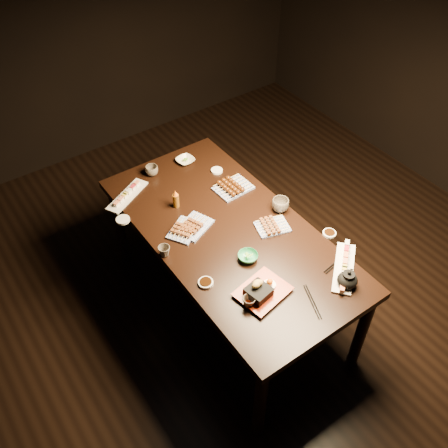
{
  "coord_description": "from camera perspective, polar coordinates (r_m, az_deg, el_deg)",
  "views": [
    {
      "loc": [
        -1.59,
        -1.54,
        2.93
      ],
      "look_at": [
        -0.32,
        0.26,
        0.77
      ],
      "focal_mm": 40.0,
      "sensor_mm": 36.0,
      "label": 1
    }
  ],
  "objects": [
    {
      "name": "ground",
      "position": [
        3.67,
        6.53,
        -8.88
      ],
      "size": [
        5.0,
        5.0,
        0.0
      ],
      "primitive_type": "plane",
      "color": "black",
      "rests_on": "ground"
    },
    {
      "name": "dining_table",
      "position": [
        3.34,
        0.5,
        -5.33
      ],
      "size": [
        1.27,
        1.95,
        0.75
      ],
      "primitive_type": "cube",
      "rotation": [
        0.0,
        0.0,
        0.22
      ],
      "color": "black",
      "rests_on": "ground"
    },
    {
      "name": "sushi_platter_near",
      "position": [
        2.92,
        13.59,
        -4.69
      ],
      "size": [
        0.36,
        0.33,
        0.05
      ],
      "primitive_type": null,
      "rotation": [
        0.0,
        0.0,
        0.71
      ],
      "color": "white",
      "rests_on": "dining_table"
    },
    {
      "name": "sushi_platter_far",
      "position": [
        3.35,
        -11.02,
        3.39
      ],
      "size": [
        0.36,
        0.25,
        0.04
      ],
      "primitive_type": null,
      "rotation": [
        0.0,
        0.0,
        3.62
      ],
      "color": "white",
      "rests_on": "dining_table"
    },
    {
      "name": "yakitori_plate_center",
      "position": [
        3.07,
        -3.47,
        -0.0
      ],
      "size": [
        0.27,
        0.23,
        0.06
      ],
      "primitive_type": null,
      "rotation": [
        0.0,
        0.0,
        0.39
      ],
      "color": "#828EB6",
      "rests_on": "dining_table"
    },
    {
      "name": "yakitori_plate_right",
      "position": [
        3.08,
        5.57,
        -0.09
      ],
      "size": [
        0.23,
        0.2,
        0.05
      ],
      "primitive_type": null,
      "rotation": [
        0.0,
        0.0,
        -0.29
      ],
      "color": "#828EB6",
      "rests_on": "dining_table"
    },
    {
      "name": "yakitori_plate_left",
      "position": [
        3.06,
        -4.58,
        -0.45
      ],
      "size": [
        0.26,
        0.24,
        0.05
      ],
      "primitive_type": null,
      "rotation": [
        0.0,
        0.0,
        0.55
      ],
      "color": "#828EB6",
      "rests_on": "dining_table"
    },
    {
      "name": "tsukune_plate",
      "position": [
        3.34,
        1.05,
        4.42
      ],
      "size": [
        0.25,
        0.19,
        0.06
      ],
      "primitive_type": null,
      "rotation": [
        0.0,
        0.0,
        0.04
      ],
      "color": "#828EB6",
      "rests_on": "dining_table"
    },
    {
      "name": "edamame_bowl_green",
      "position": [
        2.9,
        2.75,
        -3.76
      ],
      "size": [
        0.13,
        0.13,
        0.04
      ],
      "primitive_type": "imported",
      "rotation": [
        0.0,
        0.0,
        -0.14
      ],
      "color": "#32995F",
      "rests_on": "dining_table"
    },
    {
      "name": "edamame_bowl_cream",
      "position": [
        3.59,
        -4.44,
        7.25
      ],
      "size": [
        0.14,
        0.14,
        0.03
      ],
      "primitive_type": "imported",
      "rotation": [
        0.0,
        0.0,
        0.11
      ],
      "color": "#F8E8CB",
      "rests_on": "dining_table"
    },
    {
      "name": "tempura_tray",
      "position": [
        2.72,
        4.47,
        -7.25
      ],
      "size": [
        0.31,
        0.27,
        0.1
      ],
      "primitive_type": null,
      "rotation": [
        0.0,
        0.0,
        0.18
      ],
      "color": "black",
      "rests_on": "dining_table"
    },
    {
      "name": "teacup_near_left",
      "position": [
        2.68,
        2.87,
        -8.89
      ],
      "size": [
        0.1,
        0.1,
        0.07
      ],
      "primitive_type": "imported",
      "rotation": [
        0.0,
        0.0,
        0.59
      ],
      "color": "brown",
      "rests_on": "dining_table"
    },
    {
      "name": "teacup_mid_right",
      "position": [
        3.19,
        6.45,
        2.17
      ],
      "size": [
        0.13,
        0.13,
        0.09
      ],
      "primitive_type": "imported",
      "rotation": [
        0.0,
        0.0,
        0.2
      ],
      "color": "brown",
      "rests_on": "dining_table"
    },
    {
      "name": "teacup_far_left",
      "position": [
        2.93,
        -6.84,
        -3.09
      ],
      "size": [
        0.09,
        0.09,
        0.07
      ],
      "primitive_type": "imported",
      "rotation": [
        0.0,
        0.0,
        0.3
      ],
      "color": "brown",
      "rests_on": "dining_table"
    },
    {
      "name": "teacup_far_right",
      "position": [
        3.49,
        -8.25,
        6.07
      ],
      "size": [
        0.12,
        0.12,
        0.07
      ],
      "primitive_type": "imported",
      "rotation": [
        0.0,
        0.0,
        0.63
      ],
      "color": "brown",
      "rests_on": "dining_table"
    },
    {
      "name": "teapot",
      "position": [
        2.82,
        13.96,
        -6.08
      ],
      "size": [
        0.18,
        0.18,
        0.11
      ],
      "primitive_type": null,
      "rotation": [
        0.0,
        0.0,
        0.48
      ],
      "color": "black",
      "rests_on": "dining_table"
    },
    {
      "name": "condiment_bottle",
      "position": [
        3.2,
        -5.53,
        2.9
      ],
      "size": [
        0.05,
        0.05,
        0.13
      ],
      "primitive_type": "cylinder",
      "rotation": [
        0.0,
        0.0,
        -0.21
      ],
      "color": "brown",
      "rests_on": "dining_table"
    },
    {
      "name": "sauce_dish_west",
      "position": [
        2.79,
        -2.1,
        -6.72
      ],
      "size": [
        0.09,
        0.09,
        0.02
      ],
      "primitive_type": "cylinder",
      "rotation": [
        0.0,
        0.0,
        0.09
      ],
      "color": "white",
      "rests_on": "dining_table"
    },
    {
      "name": "sauce_dish_east",
      "position": [
        3.5,
        -0.82,
        6.13
      ],
      "size": [
        0.11,
        0.11,
        0.01
      ],
      "primitive_type": "cylinder",
      "rotation": [
        0.0,
        0.0,
        0.52
      ],
      "color": "white",
      "rests_on": "dining_table"
    },
    {
      "name": "sauce_dish_se",
      "position": [
        3.11,
        11.95,
        -1.05
      ],
      "size": [
        0.11,
        0.11,
        0.01
      ],
      "primitive_type": "cylinder",
      "rotation": [
        0.0,
        0.0,
        0.48
      ],
      "color": "white",
      "rests_on": "dining_table"
    },
    {
      "name": "sauce_dish_nw",
      "position": [
        3.19,
        -11.47,
        0.48
      ],
      "size": [
        0.12,
        0.12,
        0.02
      ],
      "primitive_type": "cylinder",
      "rotation": [
        0.0,
        0.0,
        0.58
      ],
      "color": "white",
      "rests_on": "dining_table"
    },
    {
      "name": "chopsticks_near",
      "position": [
        2.75,
        10.08,
        -8.69
      ],
      "size": [
        0.1,
        0.22,
        0.01
      ],
      "primitive_type": null,
      "rotation": [
        0.0,
        0.0,
        1.21
      ],
      "color": "black",
      "rests_on": "dining_table"
    },
    {
      "name": "chopsticks_se",
      "position": [
        2.96,
        12.89,
        -4.19
      ],
      "size": [
        0.25,
        0.06,
        0.01
      ],
      "primitive_type": null,
      "rotation": [
        0.0,
        0.0,
        0.16
      ],
      "color": "black",
      "rests_on": "dining_table"
    }
  ]
}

